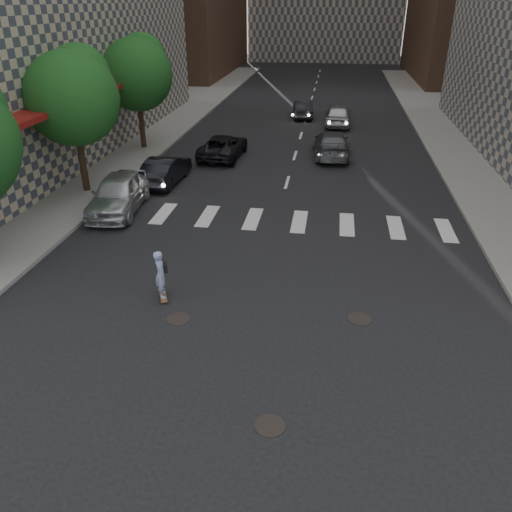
{
  "coord_description": "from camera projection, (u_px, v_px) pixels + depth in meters",
  "views": [
    {
      "loc": [
        2.11,
        -10.55,
        8.43
      ],
      "look_at": [
        0.04,
        3.09,
        1.3
      ],
      "focal_mm": 35.0,
      "sensor_mm": 36.0,
      "label": 1
    }
  ],
  "objects": [
    {
      "name": "traffic_car_b",
      "position": [
        331.0,
        144.0,
        29.67
      ],
      "size": [
        2.42,
        5.18,
        1.46
      ],
      "primitive_type": "imported",
      "rotation": [
        0.0,
        0.0,
        3.22
      ],
      "color": "#505357",
      "rests_on": "ground"
    },
    {
      "name": "manhole_c",
      "position": [
        360.0,
        319.0,
        14.73
      ],
      "size": [
        0.7,
        0.7,
        0.02
      ],
      "primitive_type": "cylinder",
      "color": "black",
      "rests_on": "ground"
    },
    {
      "name": "traffic_car_c",
      "position": [
        223.0,
        146.0,
        29.48
      ],
      "size": [
        2.42,
        4.87,
        1.33
      ],
      "primitive_type": "imported",
      "rotation": [
        0.0,
        0.0,
        3.1
      ],
      "color": "black",
      "rests_on": "ground"
    },
    {
      "name": "traffic_car_e",
      "position": [
        303.0,
        109.0,
        39.39
      ],
      "size": [
        1.86,
        4.1,
        1.31
      ],
      "primitive_type": "imported",
      "rotation": [
        0.0,
        0.0,
        3.27
      ],
      "color": "black",
      "rests_on": "ground"
    },
    {
      "name": "manhole_a",
      "position": [
        270.0,
        425.0,
        11.06
      ],
      "size": [
        0.7,
        0.7,
        0.02
      ],
      "primitive_type": "cylinder",
      "color": "black",
      "rests_on": "ground"
    },
    {
      "name": "traffic_car_d",
      "position": [
        338.0,
        115.0,
        36.93
      ],
      "size": [
        1.89,
        4.64,
        1.58
      ],
      "primitive_type": "imported",
      "rotation": [
        0.0,
        0.0,
        3.14
      ],
      "color": "#ABADB2",
      "rests_on": "ground"
    },
    {
      "name": "skateboarder",
      "position": [
        161.0,
        274.0,
        15.4
      ],
      "size": [
        0.57,
        0.84,
        1.65
      ],
      "rotation": [
        0.0,
        0.0,
        0.42
      ],
      "color": "brown",
      "rests_on": "ground"
    },
    {
      "name": "manhole_b",
      "position": [
        178.0,
        319.0,
        14.74
      ],
      "size": [
        0.7,
        0.7,
        0.02
      ],
      "primitive_type": "cylinder",
      "color": "black",
      "rests_on": "ground"
    },
    {
      "name": "silver_sedan",
      "position": [
        118.0,
        193.0,
        21.92
      ],
      "size": [
        2.39,
        4.96,
        1.63
      ],
      "primitive_type": "imported",
      "rotation": [
        0.0,
        0.0,
        0.1
      ],
      "color": "silver",
      "rests_on": "ground"
    },
    {
      "name": "sidewalk_left",
      "position": [
        77.0,
        141.0,
        32.88
      ],
      "size": [
        13.0,
        80.0,
        0.15
      ],
      "primitive_type": "cube",
      "color": "gray",
      "rests_on": "ground"
    },
    {
      "name": "tree_c",
      "position": [
        138.0,
        71.0,
        29.35
      ],
      "size": [
        4.2,
        4.2,
        6.6
      ],
      "color": "#382619",
      "rests_on": "sidewalk_left"
    },
    {
      "name": "ground",
      "position": [
        237.0,
        351.0,
        13.42
      ],
      "size": [
        160.0,
        160.0,
        0.0
      ],
      "primitive_type": "plane",
      "color": "black",
      "rests_on": "ground"
    },
    {
      "name": "tree_b",
      "position": [
        74.0,
        94.0,
        22.33
      ],
      "size": [
        4.2,
        4.2,
        6.6
      ],
      "color": "#382619",
      "rests_on": "sidewalk_left"
    },
    {
      "name": "traffic_car_a",
      "position": [
        165.0,
        170.0,
        25.34
      ],
      "size": [
        1.64,
        4.25,
        1.38
      ],
      "primitive_type": "imported",
      "rotation": [
        0.0,
        0.0,
        3.1
      ],
      "color": "black",
      "rests_on": "ground"
    }
  ]
}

